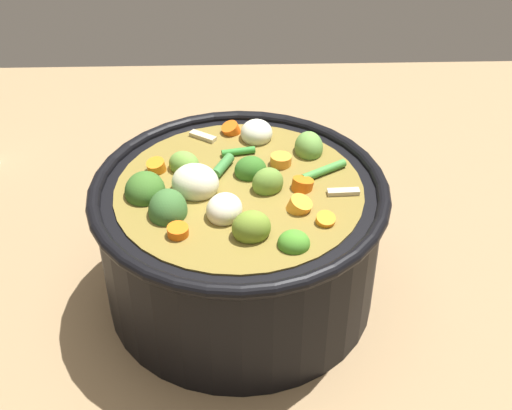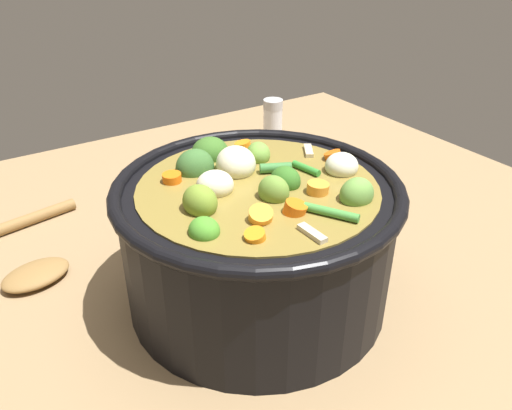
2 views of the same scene
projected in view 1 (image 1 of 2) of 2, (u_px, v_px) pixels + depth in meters
The scene contains 2 objects.
ground_plane at pixel (239, 291), 0.78m from camera, with size 1.10×1.10×0.00m, color #8C704C.
cooking_pot at pixel (237, 238), 0.74m from camera, with size 0.30×0.30×0.17m.
Camera 1 is at (-0.56, -0.00, 0.55)m, focal length 50.13 mm.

